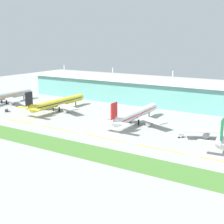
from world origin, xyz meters
TOP-DOWN VIEW (x-y plane):
  - ground_plane at (0.00, 0.00)m, footprint 600.00×600.00m
  - terminal_building at (-0.00, 97.31)m, footprint 288.00×34.00m
  - airliner_nearest at (-129.14, 32.61)m, footprint 48.80×61.51m
  - airliner_near_middle at (-71.36, 34.67)m, footprint 48.80×66.22m
  - airliner_center at (-2.23, 32.82)m, footprint 48.80×63.14m
  - taxiway_stripe_west at (-71.00, -3.43)m, footprint 28.00×0.70m
  - taxiway_stripe_mid_west at (-37.00, -3.43)m, footprint 28.00×0.70m
  - taxiway_stripe_centre at (-3.00, -3.43)m, footprint 28.00×0.70m
  - taxiway_stripe_mid_east at (31.00, -3.43)m, footprint 28.00×0.70m
  - grass_verge at (0.00, -25.64)m, footprint 300.00×18.00m
  - pushback_tug at (-102.89, 11.95)m, footprint 4.95×4.58m
  - baggage_cart at (32.97, 20.44)m, footprint 3.76×3.87m

SIDE VIEW (x-z plane):
  - ground_plane at x=0.00m, z-range 0.00..0.00m
  - taxiway_stripe_west at x=-71.00m, z-range 0.00..0.04m
  - taxiway_stripe_mid_west at x=-37.00m, z-range 0.00..0.04m
  - taxiway_stripe_centre at x=-3.00m, z-range 0.00..0.04m
  - taxiway_stripe_mid_east at x=31.00m, z-range 0.00..0.04m
  - grass_verge at x=0.00m, z-range 0.00..0.10m
  - pushback_tug at x=-102.89m, z-range 0.18..2.03m
  - baggage_cart at x=32.97m, z-range 0.02..2.50m
  - airliner_nearest at x=-129.14m, z-range -3.00..15.90m
  - airliner_center at x=-2.23m, z-range -3.00..15.90m
  - airliner_near_middle at x=-71.36m, z-range -3.00..15.90m
  - terminal_building at x=0.00m, z-range -4.30..25.79m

